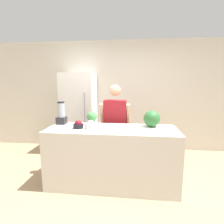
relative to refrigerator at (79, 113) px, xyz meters
name	(u,v)px	position (x,y,z in m)	size (l,w,h in m)	color
ground_plane	(109,197)	(0.91, -1.65, -0.92)	(14.00, 14.00, 0.00)	tan
wall_back	(119,96)	(0.91, 0.37, 0.38)	(8.00, 0.06, 2.60)	silver
counter_island	(112,157)	(0.91, -1.31, -0.45)	(2.00, 0.69, 0.92)	beige
refrigerator	(79,113)	(0.00, 0.00, 0.00)	(0.73, 0.66, 1.83)	white
person	(115,126)	(0.90, -0.66, -0.11)	(0.56, 0.26, 1.58)	#333338
cutting_board	(152,127)	(1.52, -1.20, 0.01)	(0.36, 0.25, 0.01)	white
watermelon	(152,119)	(1.52, -1.19, 0.15)	(0.25, 0.25, 0.25)	#2D6B33
bowl_cherries	(78,125)	(0.39, -1.35, 0.06)	(0.15, 0.15, 0.12)	black
bowl_cream	(91,125)	(0.59, -1.35, 0.06)	(0.17, 0.17, 0.13)	white
blender	(61,114)	(0.02, -1.11, 0.18)	(0.15, 0.15, 0.38)	#28282D
potted_plant	(92,117)	(0.56, -1.13, 0.14)	(0.17, 0.17, 0.23)	beige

